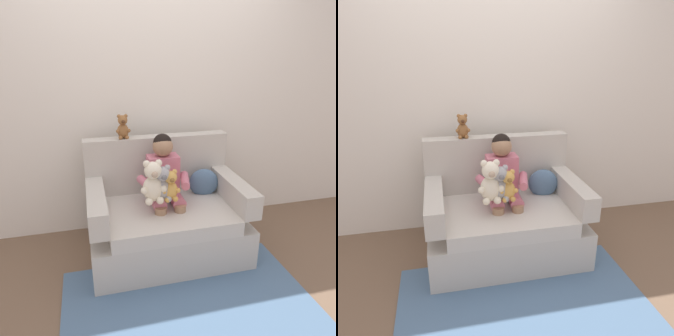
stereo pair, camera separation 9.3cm
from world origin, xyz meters
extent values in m
plane|color=brown|center=(0.00, 0.00, 0.00)|extent=(8.00, 8.00, 0.00)
cube|color=silver|center=(0.00, 0.64, 1.30)|extent=(6.00, 0.10, 2.60)
cube|color=slate|center=(0.00, -0.65, 0.01)|extent=(1.74, 1.09, 0.01)
cube|color=#BCB7AD|center=(0.00, 0.00, 0.17)|extent=(1.28, 0.86, 0.34)
cube|color=beige|center=(0.00, -0.07, 0.40)|extent=(1.00, 0.72, 0.12)
cube|color=#BCB7AD|center=(0.00, 0.36, 0.71)|extent=(1.28, 0.14, 0.51)
cube|color=#BCB7AD|center=(-0.57, -0.07, 0.56)|extent=(0.14, 0.72, 0.20)
cube|color=#BCB7AD|center=(0.57, -0.07, 0.56)|extent=(0.14, 0.72, 0.20)
cube|color=#C66B7F|center=(0.00, 0.13, 0.68)|extent=(0.26, 0.16, 0.34)
sphere|color=#9E7556|center=(0.00, 0.13, 0.93)|extent=(0.17, 0.17, 0.17)
sphere|color=black|center=(0.00, 0.14, 0.96)|extent=(0.16, 0.16, 0.16)
cylinder|color=#C66B7F|center=(-0.08, 0.00, 0.51)|extent=(0.11, 0.26, 0.11)
cylinder|color=#9E7556|center=(-0.08, -0.13, 0.36)|extent=(0.09, 0.09, 0.30)
cylinder|color=#C66B7F|center=(0.08, 0.00, 0.51)|extent=(0.11, 0.26, 0.11)
cylinder|color=#9E7556|center=(0.08, -0.13, 0.36)|extent=(0.09, 0.09, 0.30)
cylinder|color=#C66B7F|center=(-0.16, 0.01, 0.66)|extent=(0.13, 0.27, 0.07)
cylinder|color=#C66B7F|center=(0.16, 0.01, 0.66)|extent=(0.13, 0.27, 0.07)
ellipsoid|color=#9E9EA3|center=(-0.06, -0.11, 0.66)|extent=(0.14, 0.11, 0.18)
sphere|color=#9E9EA3|center=(-0.06, -0.12, 0.79)|extent=(0.11, 0.11, 0.11)
sphere|color=slate|center=(-0.06, -0.17, 0.78)|extent=(0.04, 0.04, 0.04)
sphere|color=#9E9EA3|center=(-0.10, -0.11, 0.84)|extent=(0.05, 0.05, 0.05)
sphere|color=#9E9EA3|center=(-0.13, -0.14, 0.66)|extent=(0.05, 0.05, 0.05)
sphere|color=#9E9EA3|center=(-0.10, -0.16, 0.59)|extent=(0.05, 0.05, 0.05)
sphere|color=#9E9EA3|center=(-0.02, -0.11, 0.84)|extent=(0.05, 0.05, 0.05)
sphere|color=#9E9EA3|center=(0.00, -0.14, 0.66)|extent=(0.05, 0.05, 0.05)
sphere|color=#9E9EA3|center=(-0.03, -0.16, 0.59)|extent=(0.05, 0.05, 0.05)
ellipsoid|color=silver|center=(-0.14, -0.11, 0.67)|extent=(0.16, 0.13, 0.21)
sphere|color=silver|center=(-0.14, -0.13, 0.83)|extent=(0.13, 0.13, 0.13)
sphere|color=tan|center=(-0.14, -0.19, 0.82)|extent=(0.05, 0.05, 0.05)
sphere|color=silver|center=(-0.19, -0.12, 0.88)|extent=(0.05, 0.05, 0.05)
sphere|color=silver|center=(-0.21, -0.15, 0.68)|extent=(0.05, 0.05, 0.05)
sphere|color=silver|center=(-0.18, -0.17, 0.59)|extent=(0.06, 0.06, 0.06)
sphere|color=silver|center=(-0.09, -0.12, 0.88)|extent=(0.05, 0.05, 0.05)
sphere|color=silver|center=(-0.06, -0.15, 0.68)|extent=(0.05, 0.05, 0.05)
sphere|color=silver|center=(-0.09, -0.17, 0.59)|extent=(0.06, 0.06, 0.06)
ellipsoid|color=gold|center=(0.00, -0.12, 0.64)|extent=(0.12, 0.10, 0.15)
sphere|color=gold|center=(0.00, -0.13, 0.76)|extent=(0.10, 0.10, 0.10)
sphere|color=brown|center=(0.00, -0.17, 0.75)|extent=(0.04, 0.04, 0.04)
sphere|color=gold|center=(-0.04, -0.12, 0.80)|extent=(0.04, 0.04, 0.04)
sphere|color=gold|center=(-0.06, -0.15, 0.65)|extent=(0.04, 0.04, 0.04)
sphere|color=gold|center=(-0.03, -0.16, 0.59)|extent=(0.04, 0.04, 0.04)
sphere|color=gold|center=(0.03, -0.12, 0.80)|extent=(0.04, 0.04, 0.04)
sphere|color=gold|center=(0.05, -0.15, 0.65)|extent=(0.04, 0.04, 0.04)
sphere|color=gold|center=(0.03, -0.16, 0.59)|extent=(0.04, 0.04, 0.04)
ellipsoid|color=brown|center=(-0.29, 0.36, 1.03)|extent=(0.10, 0.08, 0.13)
sphere|color=brown|center=(-0.29, 0.35, 1.12)|extent=(0.08, 0.08, 0.08)
sphere|color=#4C2D19|center=(-0.29, 0.31, 1.12)|extent=(0.03, 0.03, 0.03)
sphere|color=brown|center=(-0.32, 0.35, 1.16)|extent=(0.03, 0.03, 0.03)
sphere|color=brown|center=(-0.34, 0.33, 1.03)|extent=(0.03, 0.03, 0.03)
sphere|color=brown|center=(-0.32, 0.32, 0.98)|extent=(0.04, 0.04, 0.04)
sphere|color=brown|center=(-0.27, 0.35, 1.16)|extent=(0.03, 0.03, 0.03)
sphere|color=brown|center=(-0.25, 0.33, 1.03)|extent=(0.03, 0.03, 0.03)
sphere|color=brown|center=(-0.27, 0.32, 0.98)|extent=(0.04, 0.04, 0.04)
ellipsoid|color=slate|center=(0.38, 0.16, 0.56)|extent=(0.28, 0.17, 0.26)
camera|label=1|loc=(-0.60, -2.38, 1.69)|focal=34.87mm
camera|label=2|loc=(-0.51, -2.40, 1.69)|focal=34.87mm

